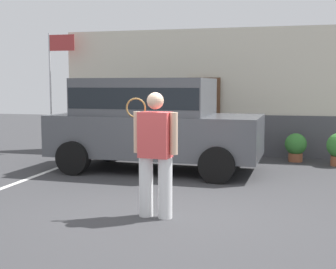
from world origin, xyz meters
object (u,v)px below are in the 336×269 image
parked_suv (151,119)px  potted_plant_by_porch (296,146)px  tennis_player_man (155,153)px  flag_pole (56,71)px

parked_suv → potted_plant_by_porch: bearing=34.2°
parked_suv → tennis_player_man: (1.09, -3.54, -0.20)m
parked_suv → flag_pole: size_ratio=1.39×
potted_plant_by_porch → flag_pole: size_ratio=0.21×
parked_suv → flag_pole: flag_pole is taller
parked_suv → potted_plant_by_porch: 3.81m
parked_suv → potted_plant_by_porch: size_ratio=6.59×
potted_plant_by_porch → flag_pole: 6.97m
potted_plant_by_porch → flag_pole: bearing=177.2°
parked_suv → potted_plant_by_porch: parked_suv is taller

